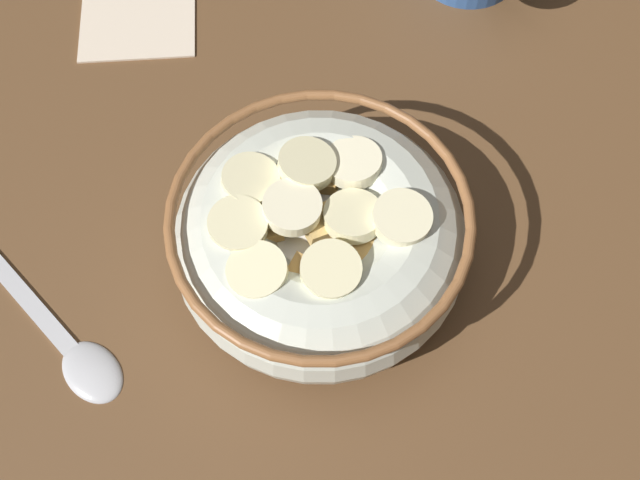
# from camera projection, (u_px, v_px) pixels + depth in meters

# --- Properties ---
(ground_plane) EXTENTS (1.22, 1.22, 0.02)m
(ground_plane) POSITION_uv_depth(u_px,v_px,m) (320.00, 270.00, 0.46)
(ground_plane) COLOR brown
(cereal_bowl) EXTENTS (0.16, 0.16, 0.07)m
(cereal_bowl) POSITION_uv_depth(u_px,v_px,m) (320.00, 237.00, 0.43)
(cereal_bowl) COLOR beige
(cereal_bowl) RESTS_ON ground_plane
(spoon) EXTENTS (0.14, 0.06, 0.01)m
(spoon) POSITION_uv_depth(u_px,v_px,m) (71.00, 350.00, 0.43)
(spoon) COLOR #B7B7BC
(spoon) RESTS_ON ground_plane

